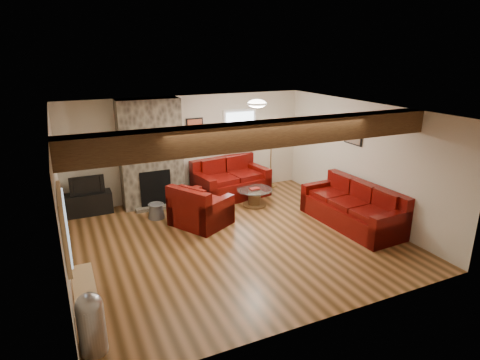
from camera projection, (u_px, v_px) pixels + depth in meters
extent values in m
plane|color=#4F3115|center=(235.00, 239.00, 7.82)|extent=(8.00, 8.00, 0.00)
plane|color=silver|center=(235.00, 110.00, 7.05)|extent=(8.00, 8.00, 0.00)
plane|color=beige|center=(189.00, 147.00, 9.81)|extent=(8.00, 0.00, 8.00)
plane|color=beige|center=(324.00, 238.00, 5.06)|extent=(8.00, 0.00, 8.00)
plane|color=beige|center=(60.00, 202.00, 6.24)|extent=(0.00, 7.50, 7.50)
plane|color=beige|center=(362.00, 160.00, 8.64)|extent=(0.00, 7.50, 7.50)
cube|color=#351D10|center=(269.00, 134.00, 6.03)|extent=(6.00, 0.36, 0.38)
cube|color=#39332C|center=(151.00, 154.00, 9.20)|extent=(1.40, 0.50, 2.50)
cube|color=black|center=(156.00, 190.00, 9.23)|extent=(0.70, 0.06, 0.90)
cube|color=#39332C|center=(157.00, 207.00, 9.31)|extent=(1.00, 0.25, 0.08)
cylinder|color=#402814|center=(254.00, 205.00, 9.51)|extent=(0.56, 0.56, 0.04)
cylinder|color=#402814|center=(255.00, 198.00, 9.46)|extent=(0.30, 0.30, 0.37)
cylinder|color=silver|center=(255.00, 190.00, 9.39)|extent=(0.83, 0.83, 0.02)
cube|color=maroon|center=(255.00, 189.00, 9.38)|extent=(0.23, 0.17, 0.03)
cube|color=black|center=(89.00, 204.00, 8.95)|extent=(0.98, 0.39, 0.49)
imported|color=black|center=(87.00, 184.00, 8.81)|extent=(0.73, 0.10, 0.42)
cylinder|color=#AF8849|center=(270.00, 186.00, 10.84)|extent=(0.29, 0.29, 0.03)
cylinder|color=#AF8849|center=(271.00, 161.00, 10.63)|extent=(0.03, 0.03, 1.43)
cone|color=#FFF1C1|center=(271.00, 133.00, 10.40)|extent=(0.41, 0.41, 0.29)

